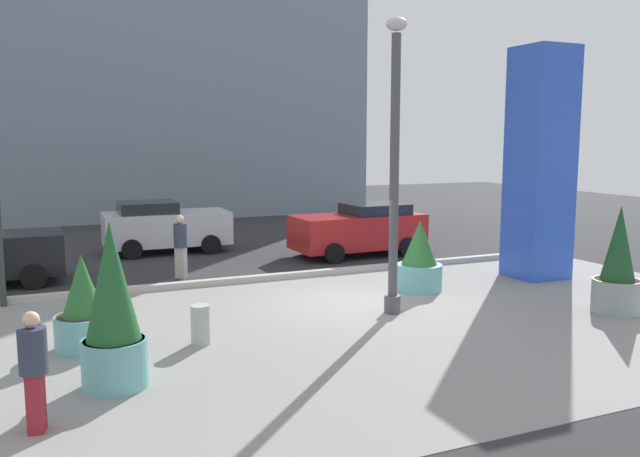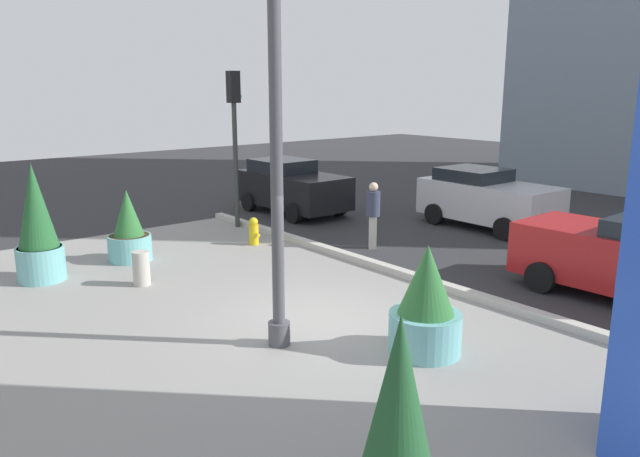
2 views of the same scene
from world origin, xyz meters
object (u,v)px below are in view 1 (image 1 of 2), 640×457
at_px(fire_hydrant, 103,290).
at_px(pedestrian_crossing, 34,366).
at_px(lamp_post, 394,173).
at_px(potted_plant_curbside, 618,269).
at_px(potted_plant_by_pillar, 83,311).
at_px(car_intersection, 165,226).
at_px(concrete_bollard, 201,325).
at_px(art_pillar_blue, 540,164).
at_px(pedestrian_by_curb, 181,243).
at_px(car_far_lane, 360,229).
at_px(potted_plant_near_right, 113,313).
at_px(potted_plant_mid_plaza, 419,260).

height_order(fire_hydrant, pedestrian_crossing, pedestrian_crossing).
bearing_deg(lamp_post, potted_plant_curbside, -23.68).
bearing_deg(potted_plant_by_pillar, car_intersection, 71.53).
distance_m(potted_plant_by_pillar, concrete_bollard, 2.11).
bearing_deg(car_intersection, potted_plant_by_pillar, -108.47).
distance_m(art_pillar_blue, pedestrian_by_curb, 10.01).
bearing_deg(car_far_lane, concrete_bollard, -134.37).
bearing_deg(concrete_bollard, potted_plant_by_pillar, 164.00).
bearing_deg(potted_plant_curbside, car_far_lane, 102.13).
bearing_deg(car_intersection, potted_plant_near_right, -104.01).
bearing_deg(potted_plant_by_pillar, pedestrian_crossing, -103.96).
bearing_deg(potted_plant_by_pillar, potted_plant_curbside, -10.80).
bearing_deg(concrete_bollard, potted_plant_curbside, -9.59).
xyz_separation_m(lamp_post, potted_plant_curbside, (4.50, -1.97, -2.08)).
relative_size(lamp_post, potted_plant_by_pillar, 3.58).
height_order(potted_plant_curbside, fire_hydrant, potted_plant_curbside).
bearing_deg(pedestrian_by_curb, concrete_bollard, -98.50).
bearing_deg(fire_hydrant, potted_plant_near_right, -93.66).
distance_m(art_pillar_blue, potted_plant_by_pillar, 12.24).
bearing_deg(art_pillar_blue, car_far_lane, 120.07).
xyz_separation_m(potted_plant_near_right, concrete_bollard, (1.70, 1.55, -0.80)).
xyz_separation_m(potted_plant_by_pillar, car_far_lane, (9.00, 6.59, 0.15)).
relative_size(fire_hydrant, concrete_bollard, 1.00).
distance_m(lamp_post, potted_plant_curbside, 5.33).
relative_size(potted_plant_curbside, concrete_bollard, 3.17).
height_order(potted_plant_curbside, pedestrian_crossing, potted_plant_curbside).
height_order(potted_plant_curbside, car_intersection, potted_plant_curbside).
xyz_separation_m(art_pillar_blue, pedestrian_crossing, (-12.73, -4.91, -2.22)).
xyz_separation_m(potted_plant_curbside, pedestrian_crossing, (-11.69, -1.25, -0.09)).
height_order(art_pillar_blue, potted_plant_mid_plaza, art_pillar_blue).
height_order(lamp_post, art_pillar_blue, lamp_post).
xyz_separation_m(potted_plant_curbside, car_intersection, (-7.59, 11.87, -0.10)).
bearing_deg(pedestrian_by_curb, potted_plant_mid_plaza, -36.83).
height_order(art_pillar_blue, pedestrian_by_curb, art_pillar_blue).
xyz_separation_m(potted_plant_mid_plaza, pedestrian_by_curb, (-5.19, 3.89, 0.20)).
distance_m(fire_hydrant, pedestrian_crossing, 6.68).
bearing_deg(car_far_lane, car_intersection, 150.78).
xyz_separation_m(fire_hydrant, pedestrian_by_curb, (2.26, 2.23, 0.61)).
relative_size(art_pillar_blue, pedestrian_by_curb, 3.57).
bearing_deg(potted_plant_near_right, pedestrian_crossing, -133.16).
distance_m(concrete_bollard, car_intersection, 10.46).
relative_size(art_pillar_blue, pedestrian_crossing, 3.85).
bearing_deg(art_pillar_blue, fire_hydrant, 172.00).
height_order(potted_plant_by_pillar, car_far_lane, potted_plant_by_pillar).
distance_m(potted_plant_near_right, pedestrian_by_curb, 7.97).
xyz_separation_m(lamp_post, potted_plant_near_right, (-6.07, -2.02, -1.89)).
bearing_deg(pedestrian_crossing, pedestrian_by_curb, 66.93).
relative_size(concrete_bollard, pedestrian_crossing, 0.46).
height_order(concrete_bollard, pedestrian_crossing, pedestrian_crossing).
bearing_deg(potted_plant_by_pillar, potted_plant_near_right, -82.03).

